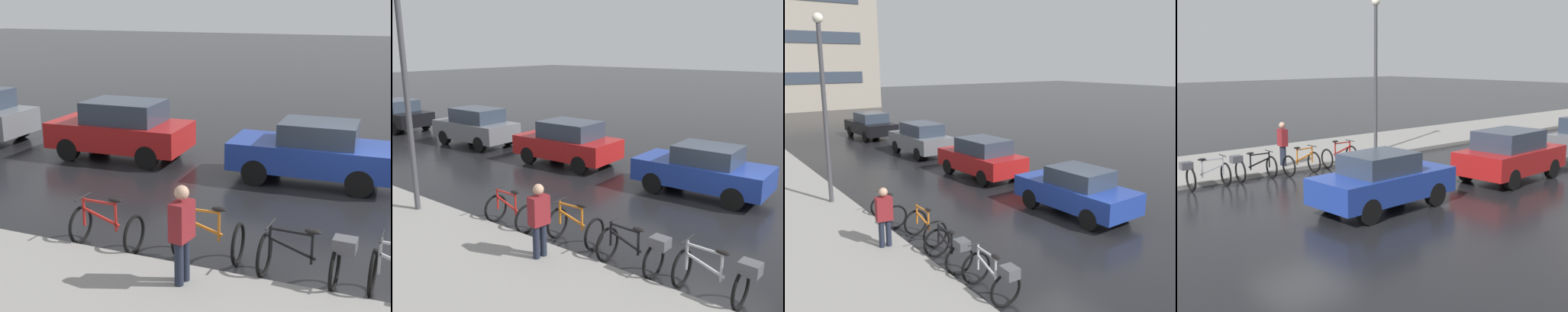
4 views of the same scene
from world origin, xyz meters
The scene contains 7 objects.
ground_plane centered at (0.00, 0.00, 0.00)m, with size 140.00×140.00×0.00m, color black.
bicycle_second centered at (-3.28, 0.40, 0.49)m, with size 0.79×1.46×0.95m.
bicycle_third centered at (-3.03, 2.15, 0.40)m, with size 0.77×1.13×0.98m.
bicycle_farthest centered at (-3.29, 3.99, 0.40)m, with size 0.73×1.19×0.98m.
car_blue centered at (1.91, 1.32, 0.76)m, with size 1.81×3.96×1.52m.
car_red centered at (2.10, 6.76, 0.83)m, with size 2.01×3.96×1.64m.
pedestrian centered at (-4.18, 2.14, 0.96)m, with size 0.43×0.29×1.70m.
Camera 1 is at (-11.00, -0.88, 4.22)m, focal length 50.00 mm.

